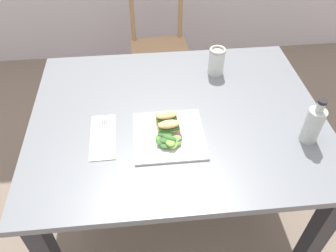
% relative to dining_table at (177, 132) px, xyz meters
% --- Properties ---
extents(ground_plane, '(8.23, 8.23, 0.00)m').
position_rel_dining_table_xyz_m(ground_plane, '(-0.09, -0.02, -0.62)').
color(ground_plane, '#7A6B5B').
extents(dining_table, '(1.25, 1.00, 0.74)m').
position_rel_dining_table_xyz_m(dining_table, '(0.00, 0.00, 0.00)').
color(dining_table, slate).
rests_on(dining_table, ground).
extents(chair_wooden_far, '(0.42, 0.42, 0.87)m').
position_rel_dining_table_xyz_m(chair_wooden_far, '(0.00, 1.03, -0.18)').
color(chair_wooden_far, tan).
rests_on(chair_wooden_far, ground).
extents(plate_lunch, '(0.28, 0.28, 0.01)m').
position_rel_dining_table_xyz_m(plate_lunch, '(-0.05, -0.13, 0.12)').
color(plate_lunch, white).
rests_on(plate_lunch, dining_table).
extents(sandwich_half_front, '(0.09, 0.06, 0.06)m').
position_rel_dining_table_xyz_m(sandwich_half_front, '(-0.05, -0.12, 0.15)').
color(sandwich_half_front, '#DBB270').
rests_on(sandwich_half_front, plate_lunch).
extents(sandwich_half_back, '(0.09, 0.06, 0.06)m').
position_rel_dining_table_xyz_m(sandwich_half_back, '(-0.05, -0.06, 0.15)').
color(sandwich_half_back, '#DBB270').
rests_on(sandwich_half_back, plate_lunch).
extents(salad_mixed_greens, '(0.12, 0.11, 0.04)m').
position_rel_dining_table_xyz_m(salad_mixed_greens, '(-0.06, -0.18, 0.14)').
color(salad_mixed_greens, '#4C2338').
rests_on(salad_mixed_greens, plate_lunch).
extents(napkin_folded, '(0.10, 0.25, 0.00)m').
position_rel_dining_table_xyz_m(napkin_folded, '(-0.31, -0.11, 0.12)').
color(napkin_folded, silver).
rests_on(napkin_folded, dining_table).
extents(fork_on_napkin, '(0.03, 0.19, 0.00)m').
position_rel_dining_table_xyz_m(fork_on_napkin, '(-0.31, -0.09, 0.12)').
color(fork_on_napkin, silver).
rests_on(fork_on_napkin, napkin_folded).
extents(bottle_cold_brew, '(0.07, 0.07, 0.20)m').
position_rel_dining_table_xyz_m(bottle_cold_brew, '(0.50, -0.20, 0.19)').
color(bottle_cold_brew, black).
rests_on(bottle_cold_brew, dining_table).
extents(mason_jar_iced_tea, '(0.08, 0.08, 0.14)m').
position_rel_dining_table_xyz_m(mason_jar_iced_tea, '(0.22, 0.28, 0.18)').
color(mason_jar_iced_tea, '#995623').
rests_on(mason_jar_iced_tea, dining_table).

